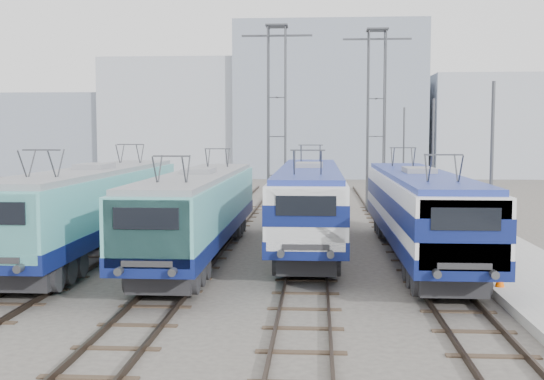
% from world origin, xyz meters
% --- Properties ---
extents(ground, '(160.00, 160.00, 0.00)m').
position_xyz_m(ground, '(0.00, 0.00, 0.00)').
color(ground, '#514C47').
extents(platform, '(4.00, 70.00, 0.30)m').
position_xyz_m(platform, '(10.20, 8.00, 0.15)').
color(platform, '#9E9E99').
rests_on(platform, ground).
extents(locomotive_far_left, '(2.90, 18.32, 3.45)m').
position_xyz_m(locomotive_far_left, '(-6.75, 5.99, 2.28)').
color(locomotive_far_left, '#0C1751').
rests_on(locomotive_far_left, ground).
extents(locomotive_center_left, '(2.78, 17.52, 3.30)m').
position_xyz_m(locomotive_center_left, '(-2.25, 5.66, 2.19)').
color(locomotive_center_left, '#0C1751').
rests_on(locomotive_center_left, ground).
extents(locomotive_center_right, '(2.86, 18.06, 3.40)m').
position_xyz_m(locomotive_center_right, '(2.25, 8.91, 2.31)').
color(locomotive_center_right, '#0C1751').
rests_on(locomotive_center_right, ground).
extents(locomotive_far_right, '(2.81, 17.77, 3.34)m').
position_xyz_m(locomotive_far_right, '(6.75, 6.00, 2.27)').
color(locomotive_far_right, '#0C1751').
rests_on(locomotive_far_right, ground).
extents(catenary_tower_west, '(4.50, 1.20, 12.00)m').
position_xyz_m(catenary_tower_west, '(0.00, 22.00, 6.64)').
color(catenary_tower_west, '#3F4247').
rests_on(catenary_tower_west, ground).
extents(catenary_tower_east, '(4.50, 1.20, 12.00)m').
position_xyz_m(catenary_tower_east, '(6.50, 24.00, 6.64)').
color(catenary_tower_east, '#3F4247').
rests_on(catenary_tower_east, ground).
extents(mast_front, '(0.12, 0.12, 7.00)m').
position_xyz_m(mast_front, '(8.60, 2.00, 3.50)').
color(mast_front, '#3F4247').
rests_on(mast_front, ground).
extents(mast_mid, '(0.12, 0.12, 7.00)m').
position_xyz_m(mast_mid, '(8.60, 14.00, 3.50)').
color(mast_mid, '#3F4247').
rests_on(mast_mid, ground).
extents(mast_rear, '(0.12, 0.12, 7.00)m').
position_xyz_m(mast_rear, '(8.60, 26.00, 3.50)').
color(mast_rear, '#3F4247').
rests_on(mast_rear, ground).
extents(safety_cone, '(0.30, 0.30, 0.58)m').
position_xyz_m(safety_cone, '(8.50, 0.17, 0.59)').
color(safety_cone, '#FF5800').
rests_on(safety_cone, platform).
extents(building_west, '(18.00, 12.00, 14.00)m').
position_xyz_m(building_west, '(-14.00, 62.00, 7.00)').
color(building_west, '#A3AAB7').
rests_on(building_west, ground).
extents(building_center, '(22.00, 14.00, 18.00)m').
position_xyz_m(building_center, '(4.00, 62.00, 9.00)').
color(building_center, gray).
rests_on(building_center, ground).
extents(building_east, '(16.00, 12.00, 12.00)m').
position_xyz_m(building_east, '(24.00, 62.00, 6.00)').
color(building_east, '#A3AAB7').
rests_on(building_east, ground).
extents(building_far_west, '(14.00, 10.00, 10.00)m').
position_xyz_m(building_far_west, '(-30.00, 62.00, 5.00)').
color(building_far_west, gray).
rests_on(building_far_west, ground).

